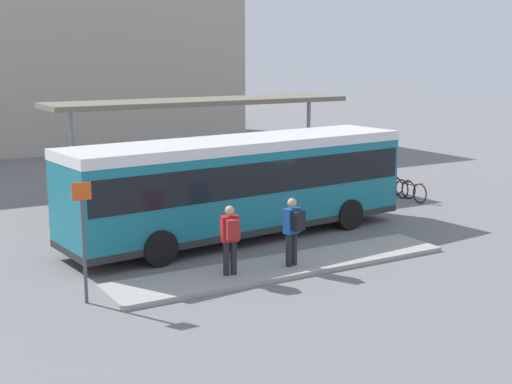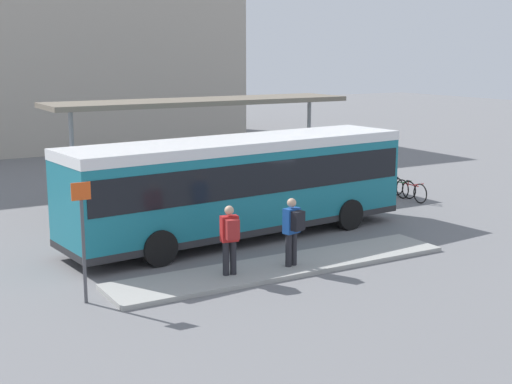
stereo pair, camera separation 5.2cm
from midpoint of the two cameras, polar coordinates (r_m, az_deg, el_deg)
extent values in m
plane|color=slate|center=(22.06, -1.31, -3.67)|extent=(120.00, 120.00, 0.00)
cube|color=#9E9E99|center=(18.96, 2.17, -5.97)|extent=(9.62, 1.80, 0.12)
cube|color=#197284|center=(21.69, -1.33, 0.71)|extent=(11.29, 3.51, 2.72)
cube|color=white|center=(21.50, -1.35, 3.89)|extent=(11.31, 3.53, 0.30)
cube|color=black|center=(21.63, -1.34, 1.56)|extent=(11.07, 3.51, 0.95)
cube|color=black|center=(25.15, 9.11, 2.76)|extent=(0.29, 2.27, 1.05)
cube|color=#28282B|center=(21.95, -1.32, -2.53)|extent=(11.30, 3.52, 0.20)
cylinder|color=black|center=(24.89, 3.66, -0.81)|extent=(1.02, 0.37, 1.00)
cylinder|color=black|center=(23.16, 7.39, -1.78)|extent=(1.02, 0.37, 1.00)
cylinder|color=black|center=(21.28, -10.81, -3.03)|extent=(1.02, 0.37, 1.00)
cylinder|color=black|center=(19.23, -7.79, -4.46)|extent=(1.02, 0.37, 1.00)
cylinder|color=#232328|center=(18.64, 2.57, -4.66)|extent=(0.17, 0.17, 0.88)
cylinder|color=#232328|center=(18.78, 2.99, -4.55)|extent=(0.17, 0.17, 0.88)
cube|color=#194799|center=(18.52, 2.80, -2.30)|extent=(0.49, 0.34, 0.66)
cube|color=black|center=(18.36, 3.32, -2.32)|extent=(0.37, 0.29, 0.50)
sphere|color=tan|center=(18.41, 2.82, -0.87)|extent=(0.24, 0.24, 0.24)
cylinder|color=#232328|center=(17.93, -2.48, -5.33)|extent=(0.16, 0.16, 0.87)
cylinder|color=#232328|center=(17.99, -1.89, -5.27)|extent=(0.16, 0.16, 0.87)
cube|color=#B21E1E|center=(17.76, -2.20, -2.95)|extent=(0.47, 0.30, 0.65)
cube|color=maroon|center=(17.55, -1.96, -3.01)|extent=(0.35, 0.26, 0.50)
sphere|color=tan|center=(17.65, -2.21, -1.48)|extent=(0.24, 0.24, 0.24)
torus|color=black|center=(27.68, 12.92, -0.11)|extent=(0.08, 0.76, 0.76)
torus|color=black|center=(28.46, 11.55, 0.24)|extent=(0.08, 0.76, 0.76)
cylinder|color=red|center=(28.02, 12.24, 0.57)|extent=(0.07, 0.81, 0.04)
cylinder|color=red|center=(28.17, 11.99, 0.51)|extent=(0.04, 0.04, 0.38)
cube|color=black|center=(28.14, 12.01, 0.88)|extent=(0.08, 0.18, 0.04)
cylinder|color=red|center=(27.70, 12.81, 0.61)|extent=(0.48, 0.05, 0.03)
torus|color=black|center=(28.44, 12.05, 0.17)|extent=(0.12, 0.71, 0.71)
torus|color=black|center=(29.08, 10.63, 0.46)|extent=(0.12, 0.71, 0.71)
cylinder|color=#287F3D|center=(28.72, 11.35, 0.77)|extent=(0.12, 0.75, 0.04)
cylinder|color=#287F3D|center=(28.84, 11.09, 0.71)|extent=(0.04, 0.04, 0.35)
cube|color=black|center=(28.81, 11.10, 1.05)|extent=(0.09, 0.19, 0.04)
cylinder|color=#287F3D|center=(28.45, 11.93, 0.83)|extent=(0.48, 0.08, 0.03)
torus|color=black|center=(29.04, 11.05, 0.47)|extent=(0.17, 0.75, 0.75)
torus|color=black|center=(29.67, 9.52, 0.75)|extent=(0.17, 0.75, 0.75)
cylinder|color=black|center=(29.31, 10.29, 1.08)|extent=(0.17, 0.79, 0.04)
cylinder|color=black|center=(29.43, 10.01, 1.01)|extent=(0.04, 0.04, 0.37)
cube|color=black|center=(29.40, 10.03, 1.37)|extent=(0.10, 0.19, 0.04)
cylinder|color=black|center=(29.04, 10.92, 1.14)|extent=(0.48, 0.11, 0.03)
cube|color=#706656|center=(27.03, -4.53, 7.23)|extent=(11.65, 2.66, 0.18)
cylinder|color=gray|center=(25.48, -14.53, 2.25)|extent=(0.16, 0.16, 3.72)
cylinder|color=gray|center=(29.72, 4.16, 3.80)|extent=(0.16, 0.16, 3.72)
cylinder|color=slate|center=(27.59, 4.27, -0.06)|extent=(0.63, 0.63, 0.60)
sphere|color=#235B28|center=(27.48, 4.29, 1.10)|extent=(0.72, 0.72, 0.72)
cylinder|color=#4C4C51|center=(16.56, -13.66, -4.71)|extent=(0.08, 0.08, 2.40)
cube|color=#D84C19|center=(16.24, -13.88, 0.05)|extent=(0.44, 0.03, 0.40)
camera|label=1|loc=(0.03, -90.07, -0.01)|focal=50.00mm
camera|label=2|loc=(0.03, 89.93, 0.01)|focal=50.00mm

